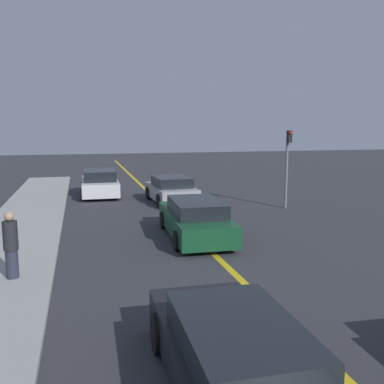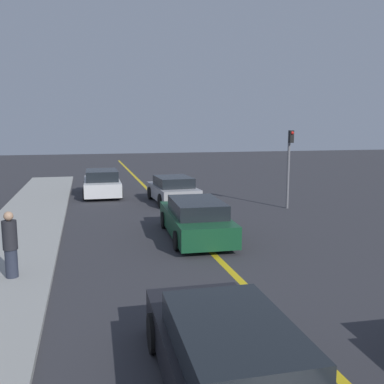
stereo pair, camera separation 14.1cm
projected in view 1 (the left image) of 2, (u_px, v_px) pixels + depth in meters
road_center_line at (173, 215)px, 18.16m from camera, size 0.20×60.00×0.01m
sidewalk_left at (20, 232)px, 15.01m from camera, size 2.78×32.52×0.13m
car_ahead_center at (235, 358)px, 5.87m from camera, size 1.92×4.54×1.20m
car_far_distant at (195, 219)px, 14.43m from camera, size 2.07×4.80×1.32m
car_parked_left_lot at (171, 190)px, 21.09m from camera, size 2.12×4.00×1.30m
car_oncoming_far at (100, 183)px, 23.15m from camera, size 2.05×4.42×1.41m
pedestrian_far_standing at (11, 245)px, 10.18m from camera, size 0.34×0.34×1.62m
traffic_light at (287, 160)px, 19.33m from camera, size 0.18×0.40×3.55m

